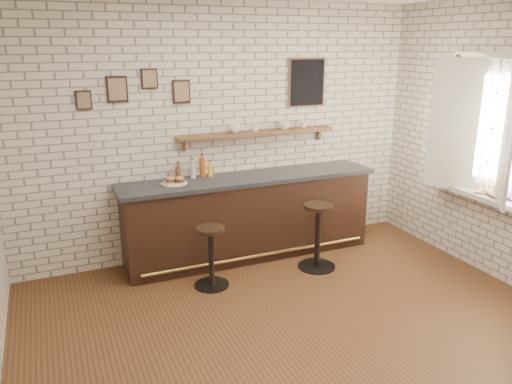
# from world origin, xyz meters

# --- Properties ---
(ground) EXTENTS (5.00, 5.00, 0.00)m
(ground) POSITION_xyz_m (0.00, 0.00, 0.00)
(ground) COLOR brown
(ground) RESTS_ON ground
(bar_counter) EXTENTS (3.10, 0.65, 1.01)m
(bar_counter) POSITION_xyz_m (0.21, 1.70, 0.51)
(bar_counter) COLOR black
(bar_counter) RESTS_ON ground
(sandwich_plate) EXTENTS (0.28, 0.28, 0.01)m
(sandwich_plate) POSITION_xyz_m (-0.69, 1.72, 1.02)
(sandwich_plate) COLOR white
(sandwich_plate) RESTS_ON bar_counter
(ciabatta_sandwich) EXTENTS (0.22, 0.16, 0.07)m
(ciabatta_sandwich) POSITION_xyz_m (-0.68, 1.72, 1.06)
(ciabatta_sandwich) COLOR tan
(ciabatta_sandwich) RESTS_ON sandwich_plate
(potato_chips) EXTENTS (0.25, 0.18, 0.00)m
(potato_chips) POSITION_xyz_m (-0.71, 1.72, 1.02)
(potato_chips) COLOR #E6AF51
(potato_chips) RESTS_ON sandwich_plate
(bitters_bottle_brown) EXTENTS (0.07, 0.07, 0.21)m
(bitters_bottle_brown) POSITION_xyz_m (-0.60, 1.87, 1.10)
(bitters_bottle_brown) COLOR brown
(bitters_bottle_brown) RESTS_ON bar_counter
(bitters_bottle_white) EXTENTS (0.06, 0.06, 0.24)m
(bitters_bottle_white) POSITION_xyz_m (-0.43, 1.87, 1.11)
(bitters_bottle_white) COLOR beige
(bitters_bottle_white) RESTS_ON bar_counter
(bitters_bottle_amber) EXTENTS (0.07, 0.07, 0.29)m
(bitters_bottle_amber) POSITION_xyz_m (-0.31, 1.87, 1.13)
(bitters_bottle_amber) COLOR #954318
(bitters_bottle_amber) RESTS_ON bar_counter
(condiment_bottle_yellow) EXTENTS (0.06, 0.06, 0.20)m
(condiment_bottle_yellow) POSITION_xyz_m (-0.22, 1.87, 1.09)
(condiment_bottle_yellow) COLOR gold
(condiment_bottle_yellow) RESTS_ON bar_counter
(bar_stool_left) EXTENTS (0.37, 0.37, 0.67)m
(bar_stool_left) POSITION_xyz_m (-0.48, 1.10, 0.36)
(bar_stool_left) COLOR black
(bar_stool_left) RESTS_ON ground
(bar_stool_right) EXTENTS (0.43, 0.43, 0.77)m
(bar_stool_right) POSITION_xyz_m (0.79, 1.06, 0.42)
(bar_stool_right) COLOR black
(bar_stool_right) RESTS_ON ground
(wall_shelf) EXTENTS (2.00, 0.18, 0.18)m
(wall_shelf) POSITION_xyz_m (0.40, 1.90, 1.48)
(wall_shelf) COLOR brown
(wall_shelf) RESTS_ON ground
(shelf_cup_a) EXTENTS (0.13, 0.13, 0.11)m
(shelf_cup_a) POSITION_xyz_m (0.11, 1.90, 1.55)
(shelf_cup_a) COLOR white
(shelf_cup_a) RESTS_ON wall_shelf
(shelf_cup_b) EXTENTS (0.12, 0.12, 0.09)m
(shelf_cup_b) POSITION_xyz_m (0.37, 1.90, 1.55)
(shelf_cup_b) COLOR white
(shelf_cup_b) RESTS_ON wall_shelf
(shelf_cup_c) EXTENTS (0.16, 0.16, 0.11)m
(shelf_cup_c) POSITION_xyz_m (0.75, 1.90, 1.55)
(shelf_cup_c) COLOR white
(shelf_cup_c) RESTS_ON wall_shelf
(shelf_cup_d) EXTENTS (0.12, 0.12, 0.09)m
(shelf_cup_d) POSITION_xyz_m (1.03, 1.90, 1.55)
(shelf_cup_d) COLOR white
(shelf_cup_d) RESTS_ON wall_shelf
(back_wall_decor) EXTENTS (2.96, 0.02, 0.56)m
(back_wall_decor) POSITION_xyz_m (0.23, 1.98, 2.05)
(back_wall_decor) COLOR black
(back_wall_decor) RESTS_ON ground
(window_sill) EXTENTS (0.20, 1.35, 0.06)m
(window_sill) POSITION_xyz_m (2.40, 0.30, 0.90)
(window_sill) COLOR white
(window_sill) RESTS_ON ground
(casement_window) EXTENTS (0.40, 1.30, 1.56)m
(casement_window) POSITION_xyz_m (2.36, 0.30, 1.65)
(casement_window) COLOR white
(casement_window) RESTS_ON ground
(book_lower) EXTENTS (0.28, 0.31, 0.02)m
(book_lower) POSITION_xyz_m (2.38, 0.21, 0.94)
(book_lower) COLOR tan
(book_lower) RESTS_ON window_sill
(book_upper) EXTENTS (0.27, 0.30, 0.02)m
(book_upper) POSITION_xyz_m (2.38, 0.19, 0.96)
(book_upper) COLOR tan
(book_upper) RESTS_ON book_lower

